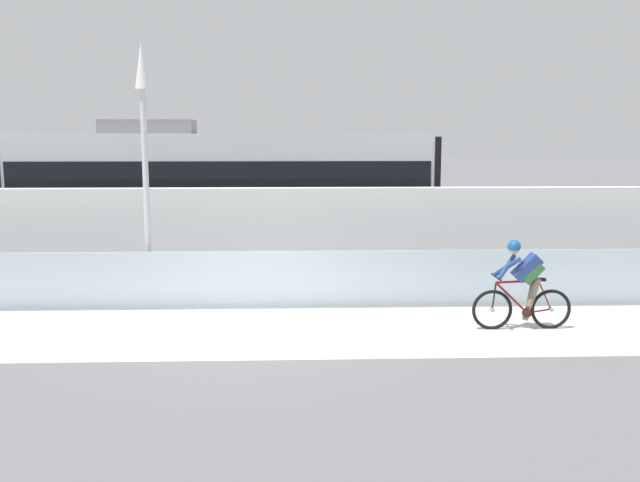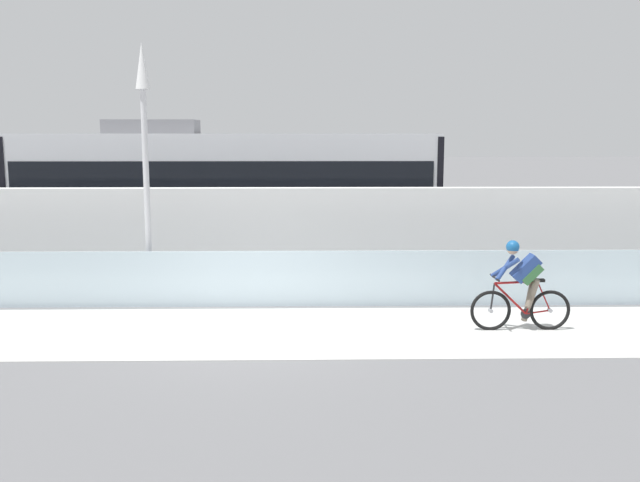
# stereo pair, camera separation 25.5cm
# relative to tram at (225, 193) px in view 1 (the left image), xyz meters

# --- Properties ---
(ground_plane) EXTENTS (200.00, 200.00, 0.00)m
(ground_plane) POSITION_rel_tram_xyz_m (1.10, -6.85, -1.89)
(ground_plane) COLOR slate
(bike_path_deck) EXTENTS (32.00, 3.20, 0.01)m
(bike_path_deck) POSITION_rel_tram_xyz_m (1.10, -6.85, -1.89)
(bike_path_deck) COLOR silver
(bike_path_deck) RESTS_ON ground
(glass_parapet) EXTENTS (32.00, 0.05, 1.13)m
(glass_parapet) POSITION_rel_tram_xyz_m (1.10, -5.00, -1.33)
(glass_parapet) COLOR silver
(glass_parapet) RESTS_ON ground
(concrete_barrier_wall) EXTENTS (32.00, 0.36, 2.25)m
(concrete_barrier_wall) POSITION_rel_tram_xyz_m (1.10, -3.20, -0.77)
(concrete_barrier_wall) COLOR white
(concrete_barrier_wall) RESTS_ON ground
(tram_rail_near) EXTENTS (32.00, 0.08, 0.01)m
(tram_rail_near) POSITION_rel_tram_xyz_m (1.10, -0.72, -1.89)
(tram_rail_near) COLOR #595654
(tram_rail_near) RESTS_ON ground
(tram_rail_far) EXTENTS (32.00, 0.08, 0.01)m
(tram_rail_far) POSITION_rel_tram_xyz_m (1.10, 0.72, -1.89)
(tram_rail_far) COLOR #595654
(tram_rail_far) RESTS_ON ground
(tram) EXTENTS (11.06, 2.54, 3.81)m
(tram) POSITION_rel_tram_xyz_m (0.00, 0.00, 0.00)
(tram) COLOR silver
(tram) RESTS_ON ground
(cyclist_on_bike) EXTENTS (1.77, 0.58, 1.61)m
(cyclist_on_bike) POSITION_rel_tram_xyz_m (5.88, -6.85, -1.11)
(cyclist_on_bike) COLOR black
(cyclist_on_bike) RESTS_ON ground
(lamp_post_antenna) EXTENTS (0.28, 0.28, 5.20)m
(lamp_post_antenna) POSITION_rel_tram_xyz_m (-1.09, -4.70, 1.40)
(lamp_post_antenna) COLOR gray
(lamp_post_antenna) RESTS_ON ground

